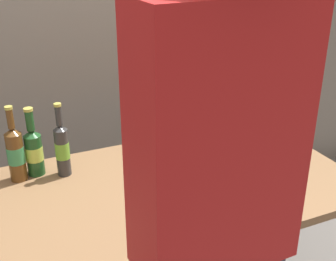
# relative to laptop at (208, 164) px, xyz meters

# --- Properties ---
(desk) EXTENTS (1.53, 0.90, 0.75)m
(desk) POSITION_rel_laptop_xyz_m (-0.17, -0.01, -0.15)
(desk) COLOR olive
(desk) RESTS_ON ground
(laptop) EXTENTS (0.40, 0.34, 0.21)m
(laptop) POSITION_rel_laptop_xyz_m (0.00, 0.00, 0.00)
(laptop) COLOR black
(laptop) RESTS_ON desk
(beer_bottle_green) EXTENTS (0.08, 0.08, 0.31)m
(beer_bottle_green) POSITION_rel_laptop_xyz_m (-0.69, 0.31, 0.07)
(beer_bottle_green) COLOR #1E5123
(beer_bottle_green) RESTS_ON desk
(beer_bottle_amber) EXTENTS (0.06, 0.06, 0.33)m
(beer_bottle_amber) POSITION_rel_laptop_xyz_m (-0.58, 0.25, 0.08)
(beer_bottle_amber) COLOR #333333
(beer_bottle_amber) RESTS_ON desk
(beer_bottle_brown) EXTENTS (0.07, 0.07, 0.34)m
(beer_bottle_brown) POSITION_rel_laptop_xyz_m (-0.77, 0.29, 0.08)
(beer_bottle_brown) COLOR brown
(beer_bottle_brown) RESTS_ON desk
(person_figure) EXTENTS (0.42, 0.29, 1.85)m
(person_figure) POSITION_rel_laptop_xyz_m (-0.37, -0.68, 0.17)
(person_figure) COLOR #2D3347
(person_figure) RESTS_ON ground
(back_wall) EXTENTS (6.00, 0.10, 2.60)m
(back_wall) POSITION_rel_laptop_xyz_m (-0.17, 0.98, 0.51)
(back_wall) COLOR gray
(back_wall) RESTS_ON ground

